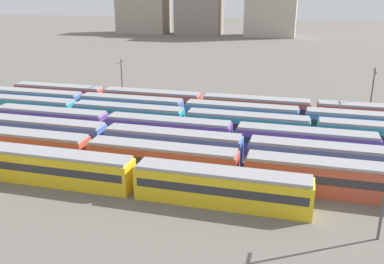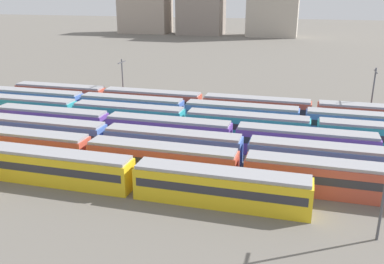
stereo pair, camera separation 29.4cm
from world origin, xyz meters
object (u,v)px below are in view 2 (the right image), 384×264
at_px(train_track_2, 245,152).
at_px(train_track_5, 302,120).
at_px(train_track_1, 241,168).
at_px(train_track_6, 203,104).
at_px(catenary_pole_1, 123,79).
at_px(catenary_pole_3, 373,92).
at_px(train_track_3, 168,131).
at_px(train_track_0, 57,167).
at_px(train_track_4, 247,126).

relative_size(train_track_2, train_track_5, 0.66).
bearing_deg(train_track_1, train_track_2, 93.80).
distance_m(train_track_6, catenary_pole_1, 17.07).
bearing_deg(catenary_pole_3, train_track_2, -125.73).
bearing_deg(train_track_2, catenary_pole_1, 138.68).
distance_m(train_track_3, catenary_pole_1, 24.40).
distance_m(train_track_2, catenary_pole_1, 36.30).
relative_size(train_track_5, catenary_pole_1, 12.93).
bearing_deg(train_track_6, train_track_0, -106.36).
relative_size(train_track_0, train_track_5, 0.50).
distance_m(train_track_0, train_track_3, 17.55).
bearing_deg(catenary_pole_1, train_track_0, -77.89).
distance_m(train_track_1, catenary_pole_1, 40.15).
relative_size(train_track_0, catenary_pole_1, 6.41).
relative_size(catenary_pole_1, catenary_pole_3, 0.95).
height_order(train_track_1, catenary_pole_1, catenary_pole_1).
height_order(train_track_4, catenary_pole_1, catenary_pole_1).
xyz_separation_m(train_track_5, catenary_pole_1, (-33.65, 8.29, 2.97)).
relative_size(train_track_4, train_track_5, 0.83).
relative_size(train_track_0, train_track_6, 0.75).
bearing_deg(train_track_4, train_track_3, -153.62).
bearing_deg(train_track_2, train_track_6, 117.11).
bearing_deg(train_track_4, train_track_0, -131.68).
bearing_deg(train_track_1, train_track_3, 139.36).
bearing_deg(train_track_0, train_track_4, 48.32).
xyz_separation_m(train_track_2, train_track_5, (6.48, 15.60, 0.00)).
relative_size(train_track_2, train_track_4, 0.80).
bearing_deg(train_track_2, train_track_1, -86.20).
height_order(train_track_3, train_track_5, same).
distance_m(train_track_2, train_track_4, 10.48).
bearing_deg(train_track_5, train_track_2, -112.55).
xyz_separation_m(train_track_1, catenary_pole_1, (-27.52, 29.09, 2.97)).
height_order(train_track_0, train_track_3, same).
bearing_deg(catenary_pole_1, catenary_pole_3, 0.06).
height_order(train_track_1, train_track_6, same).
bearing_deg(train_track_4, catenary_pole_3, 36.18).
xyz_separation_m(train_track_1, train_track_3, (-12.12, 10.40, -0.00)).
bearing_deg(train_track_3, train_track_1, -40.64).
relative_size(train_track_2, catenary_pole_3, 8.19).
relative_size(train_track_1, train_track_2, 1.00).
xyz_separation_m(train_track_6, catenary_pole_1, (-16.52, 3.09, 2.97)).
xyz_separation_m(train_track_1, train_track_4, (-1.63, 15.60, 0.00)).
height_order(train_track_0, train_track_5, same).
distance_m(train_track_2, train_track_3, 12.87).
height_order(train_track_4, train_track_6, same).
bearing_deg(train_track_5, train_track_6, 163.11).
height_order(train_track_2, train_track_4, same).
bearing_deg(train_track_2, train_track_5, 67.45).
bearing_deg(train_track_1, catenary_pole_3, 59.93).
xyz_separation_m(train_track_0, train_track_4, (18.52, 20.80, 0.00)).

